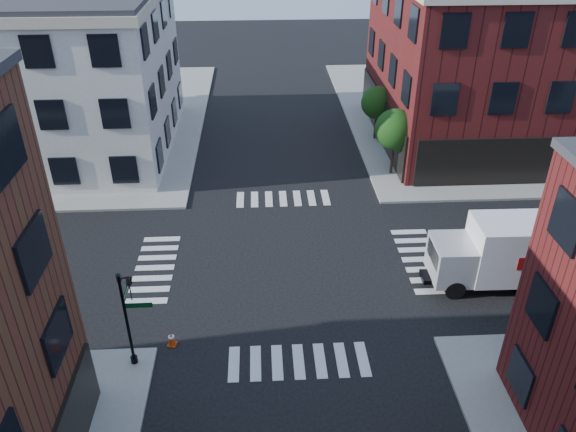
{
  "coord_description": "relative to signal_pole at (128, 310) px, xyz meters",
  "views": [
    {
      "loc": [
        -1.36,
        -23.92,
        17.28
      ],
      "look_at": [
        -0.03,
        0.7,
        2.5
      ],
      "focal_mm": 35.0,
      "sensor_mm": 36.0,
      "label": 1
    }
  ],
  "objects": [
    {
      "name": "box_truck",
      "position": [
        17.52,
        4.46,
        -1.0
      ],
      "size": [
        7.94,
        2.55,
        3.56
      ],
      "rotation": [
        0.0,
        0.0,
        -0.01
      ],
      "color": "silver",
      "rests_on": "ground"
    },
    {
      "name": "building_ne",
      "position": [
        27.22,
        22.68,
        3.14
      ],
      "size": [
        25.0,
        16.0,
        12.0
      ],
      "primitive_type": "cube",
      "color": "#4C1313",
      "rests_on": "ground"
    },
    {
      "name": "tree_near",
      "position": [
        14.28,
        16.65,
        0.3
      ],
      "size": [
        2.69,
        2.69,
        4.49
      ],
      "color": "black",
      "rests_on": "ground"
    },
    {
      "name": "sidewalk_ne",
      "position": [
        27.72,
        27.68,
        -2.78
      ],
      "size": [
        30.0,
        30.0,
        0.15
      ],
      "primitive_type": "cube",
      "color": "gray",
      "rests_on": "ground"
    },
    {
      "name": "building_nw",
      "position": [
        -12.28,
        22.68,
        2.64
      ],
      "size": [
        22.0,
        16.0,
        11.0
      ],
      "primitive_type": "cube",
      "color": "beige",
      "rests_on": "ground"
    },
    {
      "name": "sidewalk_nw",
      "position": [
        -14.28,
        27.68,
        -2.78
      ],
      "size": [
        30.0,
        30.0,
        0.15
      ],
      "primitive_type": "cube",
      "color": "gray",
      "rests_on": "ground"
    },
    {
      "name": "signal_pole",
      "position": [
        0.0,
        0.0,
        0.0
      ],
      "size": [
        1.29,
        1.24,
        4.6
      ],
      "color": "black",
      "rests_on": "ground"
    },
    {
      "name": "traffic_cone",
      "position": [
        1.32,
        0.98,
        -2.53
      ],
      "size": [
        0.44,
        0.44,
        0.68
      ],
      "rotation": [
        0.0,
        0.0,
        -0.22
      ],
      "color": "red",
      "rests_on": "ground"
    },
    {
      "name": "ground",
      "position": [
        6.72,
        6.68,
        -2.86
      ],
      "size": [
        120.0,
        120.0,
        0.0
      ],
      "primitive_type": "plane",
      "color": "black",
      "rests_on": "ground"
    },
    {
      "name": "tree_far",
      "position": [
        14.28,
        22.65,
        0.02
      ],
      "size": [
        2.43,
        2.43,
        4.07
      ],
      "color": "black",
      "rests_on": "ground"
    }
  ]
}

